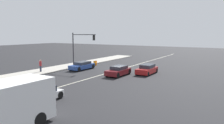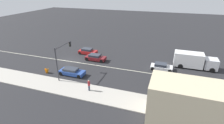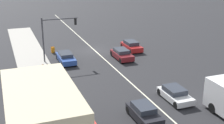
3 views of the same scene
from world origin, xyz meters
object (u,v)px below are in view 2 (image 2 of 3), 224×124
Objects in this scene: hatchback_red at (88,51)px; delivery_truck at (193,60)px; traffic_signal_main at (61,56)px; warning_aframe_sign at (47,71)px; pedestrian at (89,85)px; sedan_dark at (175,80)px; sedan_maroon at (95,58)px; van_white at (161,67)px; coupe_blue at (72,72)px.

delivery_truck is at bearing 90.00° from hatchback_red.
warning_aframe_sign is (-0.32, -3.69, -3.47)m from traffic_signal_main.
delivery_truck reaches higher than pedestrian.
traffic_signal_main is at bearing -77.51° from sedan_dark.
delivery_truck is 18.91m from sedan_maroon.
traffic_signal_main is at bearing -61.89° from delivery_truck.
sedan_maroon is (-8.32, 2.14, -3.26)m from traffic_signal_main.
traffic_signal_main reaches higher than sedan_dark.
delivery_truck is at bearing 118.11° from traffic_signal_main.
pedestrian is 10.05m from warning_aframe_sign.
sedan_dark is (-6.40, 11.77, -0.38)m from pedestrian.
coupe_blue is (7.20, -14.43, 0.02)m from van_white.
pedestrian is 0.45× the size of sedan_dark.
sedan_maroon is at bearing -90.00° from van_white.
pedestrian is 14.31m from van_white.
van_white is 1.01× the size of sedan_dark.
delivery_truck reaches higher than coupe_blue.
coupe_blue is at bearing 99.91° from warning_aframe_sign.
warning_aframe_sign is 0.20× the size of sedan_maroon.
coupe_blue is (-1.12, 0.90, -3.28)m from traffic_signal_main.
warning_aframe_sign is (-2.79, -9.64, -0.60)m from pedestrian.
pedestrian is at bearing 27.07° from hatchback_red.
sedan_maroon is at bearing -160.60° from pedestrian.
van_white is (-8.32, 15.33, -3.31)m from traffic_signal_main.
delivery_truck is at bearing 113.78° from warning_aframe_sign.
van_white is at bearing -151.55° from sedan_dark.
pedestrian is (2.47, 5.94, -2.87)m from traffic_signal_main.
coupe_blue is at bearing -80.55° from sedan_dark.
pedestrian is at bearing 73.84° from warning_aframe_sign.
coupe_blue is at bearing -125.48° from pedestrian.
coupe_blue is (-3.60, -5.04, -0.41)m from pedestrian.
traffic_signal_main is 1.27× the size of coupe_blue.
pedestrian reaches higher than sedan_dark.
sedan_dark reaches higher than coupe_blue.
coupe_blue reaches higher than warning_aframe_sign.
hatchback_red is 4.21m from sedan_maroon.
sedan_dark is at bearing 68.96° from hatchback_red.
traffic_signal_main is 9.19m from sedan_maroon.
delivery_truck is at bearing 98.52° from sedan_maroon.
van_white is at bearing 116.52° from coupe_blue.
van_white reaches higher than warning_aframe_sign.
van_white is 0.94× the size of sedan_maroon.
van_white is 16.13m from coupe_blue.
pedestrian is 0.44× the size of van_white.
van_white is (2.80, -5.50, -0.87)m from delivery_truck.
pedestrian is 0.23× the size of delivery_truck.
traffic_signal_main is at bearing -14.44° from sedan_maroon.
coupe_blue is at bearing -9.80° from sedan_maroon.
warning_aframe_sign is 0.11× the size of delivery_truck.
pedestrian is 11.45m from sedan_maroon.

